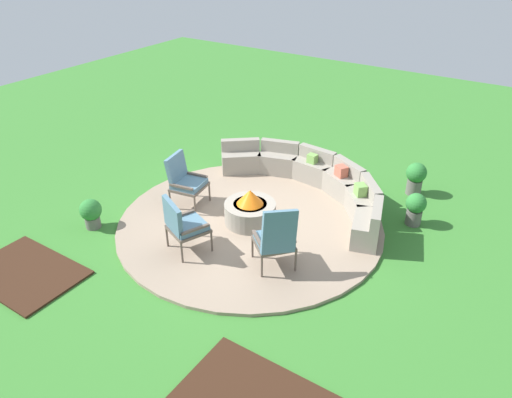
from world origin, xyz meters
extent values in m
plane|color=#387A2D|center=(0.00, 0.00, 0.00)|extent=(24.00, 24.00, 0.00)
cylinder|color=gray|center=(0.00, 0.00, 0.03)|extent=(4.94, 4.94, 0.06)
cube|color=#382114|center=(-2.22, -3.22, 0.02)|extent=(1.84, 1.26, 0.04)
cylinder|color=gray|center=(0.00, 0.00, 0.26)|extent=(0.96, 0.96, 0.39)
cylinder|color=black|center=(0.00, 0.00, 0.42)|extent=(0.62, 0.62, 0.06)
cone|color=orange|center=(0.00, 0.00, 0.59)|extent=(0.50, 0.50, 0.28)
cube|color=gray|center=(2.02, 0.62, 0.28)|extent=(0.68, 0.94, 0.45)
cube|color=gray|center=(2.16, 0.66, 0.64)|extent=(0.40, 0.86, 0.26)
cube|color=gray|center=(1.63, 1.34, 0.28)|extent=(0.88, 0.94, 0.45)
cube|color=gray|center=(1.75, 1.43, 0.64)|extent=(0.66, 0.76, 0.26)
cube|color=gray|center=(1.00, 1.87, 0.28)|extent=(0.96, 0.80, 0.45)
cube|color=gray|center=(1.07, 1.99, 0.64)|extent=(0.82, 0.54, 0.26)
cube|color=gray|center=(0.21, 2.11, 0.28)|extent=(0.89, 0.53, 0.45)
cube|color=gray|center=(0.22, 2.25, 0.64)|extent=(0.86, 0.24, 0.26)
cube|color=gray|center=(-0.61, 2.02, 0.28)|extent=(0.94, 0.68, 0.45)
cube|color=gray|center=(-0.65, 2.16, 0.64)|extent=(0.86, 0.40, 0.26)
cube|color=gray|center=(-1.34, 1.64, 0.28)|extent=(0.94, 0.88, 0.45)
cube|color=gray|center=(-1.43, 1.75, 0.64)|extent=(0.76, 0.66, 0.26)
cube|color=#BC5B47|center=(0.97, 1.82, 0.62)|extent=(0.28, 0.27, 0.22)
cube|color=#70A34C|center=(1.60, 1.31, 0.62)|extent=(0.28, 0.28, 0.22)
cube|color=#70A34C|center=(0.20, 2.06, 0.60)|extent=(0.21, 0.18, 0.19)
cylinder|color=brown|center=(-1.11, 0.20, 0.25)|extent=(0.04, 0.04, 0.38)
cylinder|color=brown|center=(-1.01, -0.37, 0.25)|extent=(0.04, 0.04, 0.38)
cylinder|color=brown|center=(-1.65, 0.10, 0.25)|extent=(0.04, 0.04, 0.38)
cylinder|color=brown|center=(-1.56, -0.47, 0.25)|extent=(0.04, 0.04, 0.38)
cube|color=brown|center=(-1.33, -0.13, 0.47)|extent=(0.68, 0.70, 0.05)
cube|color=slate|center=(-1.33, -0.13, 0.54)|extent=(0.63, 0.65, 0.09)
cube|color=slate|center=(-1.59, -0.18, 0.79)|extent=(0.25, 0.60, 0.62)
cube|color=brown|center=(-1.38, 0.14, 0.60)|extent=(0.50, 0.13, 0.04)
cube|color=brown|center=(-1.29, -0.41, 0.60)|extent=(0.50, 0.13, 0.04)
cylinder|color=brown|center=(-0.54, -0.92, 0.25)|extent=(0.04, 0.04, 0.38)
cylinder|color=brown|center=(-0.03, -1.13, 0.25)|extent=(0.04, 0.04, 0.38)
cylinder|color=brown|center=(-0.75, -1.44, 0.25)|extent=(0.04, 0.04, 0.38)
cylinder|color=brown|center=(-0.24, -1.65, 0.25)|extent=(0.04, 0.04, 0.38)
cube|color=brown|center=(-0.39, -1.28, 0.47)|extent=(0.77, 0.78, 0.05)
cube|color=slate|center=(-0.39, -1.28, 0.54)|extent=(0.71, 0.71, 0.09)
cube|color=slate|center=(-0.49, -1.52, 0.78)|extent=(0.59, 0.34, 0.66)
cube|color=brown|center=(-0.64, -1.18, 0.60)|extent=(0.24, 0.49, 0.04)
cube|color=brown|center=(-0.14, -1.38, 0.60)|extent=(0.24, 0.49, 0.04)
cylinder|color=brown|center=(0.64, -0.89, 0.25)|extent=(0.04, 0.04, 0.38)
cylinder|color=brown|center=(1.01, -0.46, 0.25)|extent=(0.04, 0.04, 0.38)
cylinder|color=brown|center=(1.06, -1.24, 0.25)|extent=(0.04, 0.04, 0.38)
cylinder|color=brown|center=(1.42, -0.82, 0.25)|extent=(0.04, 0.04, 0.38)
cube|color=brown|center=(1.03, -0.85, 0.47)|extent=(0.83, 0.83, 0.05)
cube|color=slate|center=(1.03, -0.85, 0.54)|extent=(0.76, 0.76, 0.09)
cube|color=slate|center=(1.22, -1.02, 0.84)|extent=(0.43, 0.57, 0.76)
cube|color=brown|center=(0.86, -1.06, 0.60)|extent=(0.41, 0.36, 0.04)
cube|color=brown|center=(1.21, -0.65, 0.60)|extent=(0.41, 0.36, 0.04)
cylinder|color=#605B56|center=(-2.39, -1.68, 0.11)|extent=(0.28, 0.28, 0.22)
sphere|color=#2D7A33|center=(-2.39, -1.68, 0.38)|extent=(0.40, 0.40, 0.40)
cylinder|color=#605B56|center=(2.19, 2.84, 0.16)|extent=(0.31, 0.31, 0.32)
sphere|color=#2D7A33|center=(2.19, 2.84, 0.49)|extent=(0.42, 0.42, 0.42)
sphere|color=#E55638|center=(2.23, 2.84, 0.56)|extent=(0.14, 0.14, 0.14)
cylinder|color=#605B56|center=(2.55, 1.69, 0.15)|extent=(0.29, 0.29, 0.29)
sphere|color=#2D7A33|center=(2.55, 1.69, 0.45)|extent=(0.38, 0.38, 0.38)
camera|label=1|loc=(4.30, -6.36, 4.99)|focal=34.12mm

